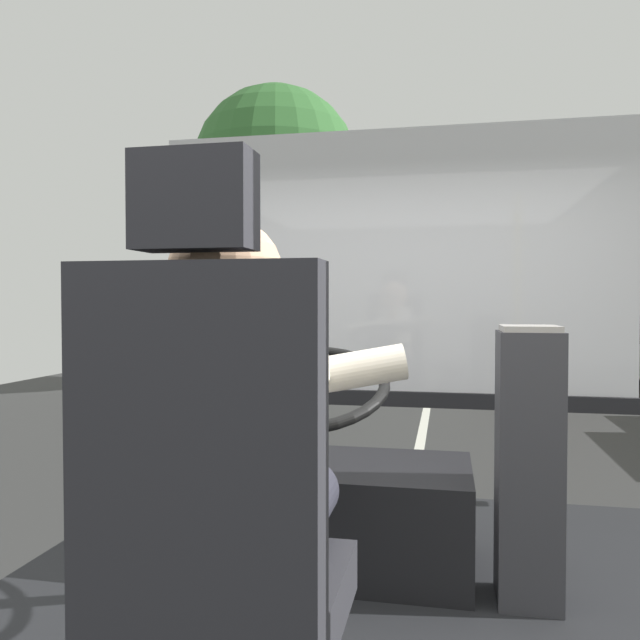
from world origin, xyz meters
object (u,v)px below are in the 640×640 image
at_px(bus_driver, 236,439).
at_px(steering_console, 327,507).
at_px(driver_seat, 216,539).
at_px(fare_box, 528,464).
at_px(parked_car_blue, 619,339).

bearing_deg(bus_driver, steering_console, 90.00).
xyz_separation_m(driver_seat, bus_driver, (0.00, 0.12, 0.18)).
xyz_separation_m(driver_seat, fare_box, (0.73, 1.04, -0.08)).
height_order(steering_console, fare_box, fare_box).
distance_m(bus_driver, fare_box, 1.20).
relative_size(steering_console, parked_car_blue, 0.28).
height_order(bus_driver, parked_car_blue, bus_driver).
distance_m(fare_box, parked_car_blue, 16.93).
distance_m(driver_seat, fare_box, 1.27).
bearing_deg(driver_seat, parked_car_blue, 73.48).
bearing_deg(steering_console, parked_car_blue, 72.36).
relative_size(bus_driver, steering_console, 0.69).
height_order(bus_driver, fare_box, bus_driver).
height_order(fare_box, parked_car_blue, fare_box).
xyz_separation_m(driver_seat, steering_console, (-0.00, 1.18, -0.32)).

